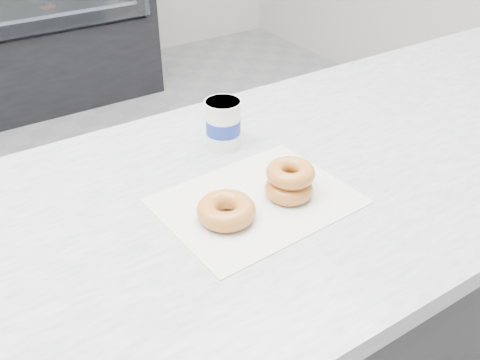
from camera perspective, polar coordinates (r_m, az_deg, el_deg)
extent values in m
plane|color=#949497|center=(1.96, -17.06, -17.12)|extent=(5.00, 5.00, 0.00)
cube|color=silver|center=(0.92, -13.98, -7.50)|extent=(3.06, 0.76, 0.04)
cube|color=silver|center=(0.97, 1.77, -2.25)|extent=(0.35, 0.28, 0.00)
torus|color=gold|center=(0.92, -1.49, -3.25)|extent=(0.11, 0.11, 0.04)
torus|color=gold|center=(0.98, 5.23, -0.92)|extent=(0.09, 0.09, 0.03)
torus|color=gold|center=(0.97, 5.40, 0.77)|extent=(0.12, 0.12, 0.03)
cylinder|color=white|center=(1.12, -1.80, 5.99)|extent=(0.09, 0.09, 0.10)
cylinder|color=white|center=(1.10, -1.85, 8.27)|extent=(0.08, 0.08, 0.01)
cylinder|color=navy|center=(1.12, -1.80, 5.79)|extent=(0.10, 0.10, 0.03)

